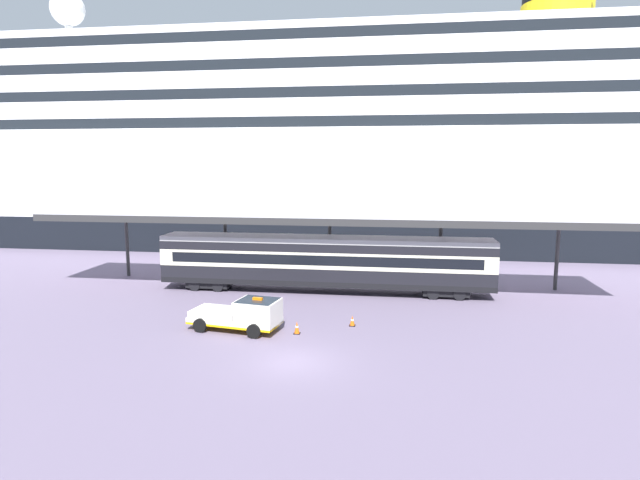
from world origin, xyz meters
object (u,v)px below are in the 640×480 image
(traffic_cone_near, at_px, (352,321))
(traffic_cone_mid, at_px, (297,328))
(train_carriage, at_px, (324,261))
(service_truck, at_px, (243,314))
(cruise_ship, at_px, (452,149))

(traffic_cone_near, distance_m, traffic_cone_mid, 3.49)
(train_carriage, height_order, traffic_cone_mid, train_carriage)
(service_truck, bearing_deg, traffic_cone_near, 16.17)
(cruise_ship, height_order, train_carriage, cruise_ship)
(train_carriage, bearing_deg, cruise_ship, 68.42)
(service_truck, distance_m, traffic_cone_mid, 3.20)
(service_truck, relative_size, traffic_cone_near, 8.86)
(cruise_ship, relative_size, train_carriage, 7.41)
(cruise_ship, bearing_deg, service_truck, -111.04)
(service_truck, height_order, traffic_cone_near, service_truck)
(cruise_ship, bearing_deg, train_carriage, -111.58)
(service_truck, xyz_separation_m, traffic_cone_mid, (3.13, -0.10, -0.64))
(train_carriage, relative_size, traffic_cone_mid, 34.17)
(train_carriage, distance_m, traffic_cone_mid, 9.93)
(traffic_cone_near, bearing_deg, cruise_ship, 76.38)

